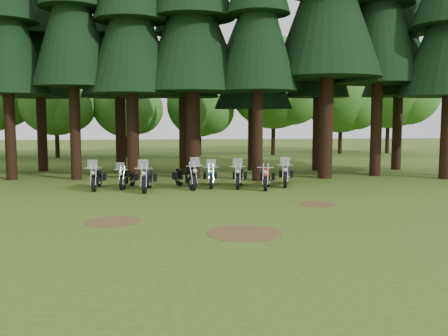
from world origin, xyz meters
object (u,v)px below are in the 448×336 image
(motorcycle_0, at_px, (97,179))
(motorcycle_5, at_px, (239,177))
(motorcycle_4, at_px, (210,177))
(motorcycle_3, at_px, (186,177))
(motorcycle_6, at_px, (267,178))
(motorcycle_7, at_px, (286,175))
(motorcycle_1, at_px, (128,179))
(motorcycle_2, at_px, (147,180))

(motorcycle_0, distance_m, motorcycle_5, 6.75)
(motorcycle_0, xyz_separation_m, motorcycle_4, (5.38, 0.27, -0.02))
(motorcycle_3, distance_m, motorcycle_4, 1.26)
(motorcycle_3, bearing_deg, motorcycle_4, -3.51)
(motorcycle_0, relative_size, motorcycle_6, 1.02)
(motorcycle_6, bearing_deg, motorcycle_7, 52.95)
(motorcycle_1, height_order, motorcycle_5, motorcycle_5)
(motorcycle_0, xyz_separation_m, motorcycle_7, (9.12, 0.30, 0.01))
(motorcycle_0, height_order, motorcycle_5, motorcycle_5)
(motorcycle_5, bearing_deg, motorcycle_0, -169.33)
(motorcycle_1, distance_m, motorcycle_5, 5.36)
(motorcycle_3, distance_m, motorcycle_6, 3.86)
(motorcycle_2, xyz_separation_m, motorcycle_6, (5.62, 0.18, -0.03))
(motorcycle_0, bearing_deg, motorcycle_5, -0.19)
(motorcycle_4, distance_m, motorcycle_7, 3.74)
(motorcycle_2, distance_m, motorcycle_3, 1.92)
(motorcycle_1, xyz_separation_m, motorcycle_2, (0.98, -1.08, 0.08))
(motorcycle_1, xyz_separation_m, motorcycle_6, (6.60, -0.91, 0.04))
(motorcycle_1, relative_size, motorcycle_4, 0.91)
(motorcycle_4, bearing_deg, motorcycle_1, -178.35)
(motorcycle_0, relative_size, motorcycle_7, 0.98)
(motorcycle_6, bearing_deg, motorcycle_1, -173.35)
(motorcycle_0, distance_m, motorcycle_3, 4.18)
(motorcycle_5, bearing_deg, motorcycle_6, -11.85)
(motorcycle_4, height_order, motorcycle_7, motorcycle_7)
(motorcycle_2, distance_m, motorcycle_4, 3.18)
(motorcycle_0, xyz_separation_m, motorcycle_3, (4.18, -0.09, 0.03))
(motorcycle_1, distance_m, motorcycle_6, 6.67)
(motorcycle_3, height_order, motorcycle_7, motorcycle_3)
(motorcycle_3, distance_m, motorcycle_5, 2.57)
(motorcycle_1, xyz_separation_m, motorcycle_3, (2.78, -0.41, 0.09))
(motorcycle_2, height_order, motorcycle_3, motorcycle_3)
(motorcycle_2, bearing_deg, motorcycle_7, 13.78)
(motorcycle_3, bearing_deg, motorcycle_5, -19.42)
(motorcycle_7, bearing_deg, motorcycle_0, -163.55)
(motorcycle_0, distance_m, motorcycle_1, 1.44)
(motorcycle_1, bearing_deg, motorcycle_2, -33.91)
(motorcycle_2, relative_size, motorcycle_6, 1.07)
(motorcycle_3, xyz_separation_m, motorcycle_7, (4.94, 0.39, -0.02))
(motorcycle_5, relative_size, motorcycle_7, 1.00)
(motorcycle_5, bearing_deg, motorcycle_3, -168.08)
(motorcycle_6, bearing_deg, motorcycle_4, 176.31)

